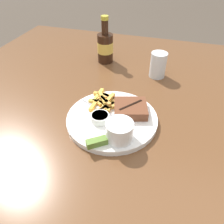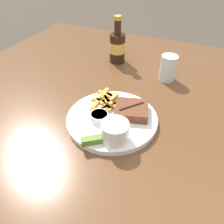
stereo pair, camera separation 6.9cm
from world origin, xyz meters
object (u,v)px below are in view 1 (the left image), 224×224
Objects in this scene: dinner_plate at (112,119)px; fork_utensil at (95,106)px; coleslaw_cup at (119,130)px; drinking_glass at (158,65)px; beer_bottle at (105,46)px; steak_portion at (130,109)px; pickle_spear at (98,141)px; dipping_sauce_cup at (100,117)px.

fork_utensil reaches higher than dinner_plate.
drinking_glass is (0.05, 0.42, 0.00)m from coleslaw_cup.
fork_utensil is at bearing -119.47° from drinking_glass.
coleslaw_cup is (0.05, -0.08, 0.04)m from dinner_plate.
beer_bottle is (-0.08, 0.37, 0.05)m from fork_utensil.
steak_portion is (0.05, 0.04, 0.02)m from dinner_plate.
drinking_glass reaches higher than dinner_plate.
drinking_glass is at bearing 82.91° from coleslaw_cup.
coleslaw_cup reaches higher than dinner_plate.
steak_portion is at bearing 70.99° from pickle_spear.
drinking_glass reaches higher than steak_portion.
dinner_plate is 3.69× the size of coleslaw_cup.
beer_bottle is (-0.20, 0.49, 0.02)m from coleslaw_cup.
steak_portion is 0.12m from fork_utensil.
pickle_spear is at bearing -102.92° from drinking_glass.
fork_utensil is (-0.06, 0.16, -0.01)m from pickle_spear.
drinking_glass reaches higher than dipping_sauce_cup.
pickle_spear is 0.17m from fork_utensil.
fork_utensil is 0.34m from drinking_glass.
beer_bottle reaches higher than steak_portion.
dinner_plate is at bearing -106.64° from drinking_glass.
beer_bottle is (-0.12, 0.43, 0.04)m from dipping_sauce_cup.
pickle_spear is at bearing -41.49° from fork_utensil.
beer_bottle is 1.98× the size of drinking_glass.
pickle_spear is at bearing -74.59° from dipping_sauce_cup.
drinking_glass is at bearing 86.50° from fork_utensil.
steak_portion is at bearing 29.01° from fork_utensil.
coleslaw_cup reaches higher than dipping_sauce_cup.
drinking_glass reaches higher than fork_utensil.
pickle_spear is at bearing -144.64° from coleslaw_cup.
beer_bottle is at bearing 112.48° from coleslaw_cup.
pickle_spear is (0.03, -0.09, -0.00)m from dipping_sauce_cup.
beer_bottle reaches higher than coleslaw_cup.
drinking_glass is (0.25, -0.07, -0.02)m from beer_bottle.
dinner_plate is 5.05× the size of dipping_sauce_cup.
dipping_sauce_cup is 0.10m from pickle_spear.
coleslaw_cup is at bearing -91.63° from steak_portion.
coleslaw_cup is at bearing -19.44° from fork_utensil.
dinner_plate is 0.35m from drinking_glass.
beer_bottle reaches higher than dinner_plate.
coleslaw_cup is 0.07m from pickle_spear.
drinking_glass reaches higher than coleslaw_cup.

